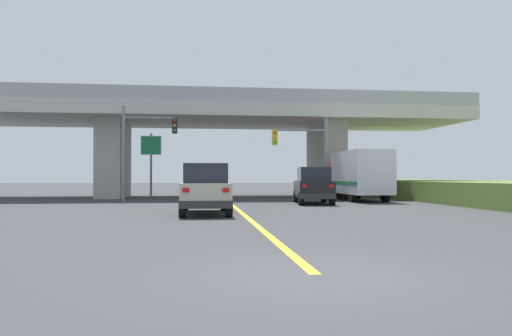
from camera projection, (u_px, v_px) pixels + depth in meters
ground at (223, 197)px, 35.89m from camera, size 160.00×160.00×0.00m
overpass_bridge at (223, 127)px, 35.98m from camera, size 35.13×9.26×7.34m
lane_divider_stripe at (241, 213)px, 20.26m from camera, size 0.20×25.75×0.01m
suv_lead at (205, 189)px, 19.57m from camera, size 1.97×4.69×2.02m
suv_crossing at (313, 186)px, 26.84m from camera, size 2.36×4.49×2.02m
box_truck at (357, 175)px, 30.61m from camera, size 2.33×7.31×3.07m
sedan_oncoming at (207, 182)px, 45.82m from camera, size 1.99×4.60×2.02m
traffic_signal_nearside at (307, 148)px, 30.90m from camera, size 3.59×0.36×5.26m
traffic_signal_farside at (142, 141)px, 29.87m from camera, size 3.36×0.36×5.87m
highway_sign at (151, 152)px, 32.42m from camera, size 1.37×0.17×4.40m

